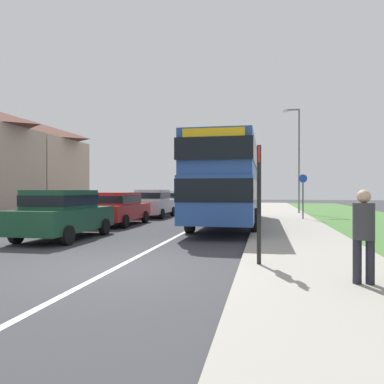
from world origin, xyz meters
TOP-DOWN VIEW (x-y plane):
  - ground_plane at (0.00, 0.00)m, footprint 120.00×120.00m
  - lane_marking_centre at (0.00, 8.00)m, footprint 0.14×60.00m
  - pavement_near_side at (4.20, 6.00)m, footprint 3.20×68.00m
  - double_decker_bus at (1.51, 9.84)m, footprint 2.80×11.22m
  - parked_car_dark_green at (-3.59, 4.11)m, footprint 1.93×4.26m
  - parked_car_red at (-3.72, 9.26)m, footprint 1.88×4.47m
  - parked_car_silver at (-3.58, 14.49)m, footprint 1.94×4.14m
  - parked_car_white at (-3.55, 19.45)m, footprint 1.92×4.60m
  - pedestrian_at_stop at (4.71, -0.87)m, footprint 0.34×0.34m
  - bus_stop_sign at (3.00, 0.48)m, footprint 0.09×0.52m
  - cycle_route_sign at (5.14, 13.45)m, footprint 0.44×0.08m
  - street_lamp_mid at (5.29, 18.90)m, footprint 1.14×0.20m

SIDE VIEW (x-z plane):
  - ground_plane at x=0.00m, z-range 0.00..0.00m
  - lane_marking_centre at x=0.00m, z-range 0.00..0.01m
  - pavement_near_side at x=4.20m, z-range 0.00..0.12m
  - parked_car_red at x=-3.72m, z-range 0.09..1.65m
  - parked_car_white at x=-3.55m, z-range 0.08..1.71m
  - parked_car_dark_green at x=-3.59m, z-range 0.08..1.75m
  - parked_car_silver at x=-3.58m, z-range 0.08..1.77m
  - pedestrian_at_stop at x=4.71m, z-range 0.14..1.81m
  - cycle_route_sign at x=5.14m, z-range 0.17..2.69m
  - bus_stop_sign at x=3.00m, z-range 0.24..2.84m
  - double_decker_bus at x=1.51m, z-range 0.29..3.99m
  - street_lamp_mid at x=5.29m, z-range 0.55..7.77m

